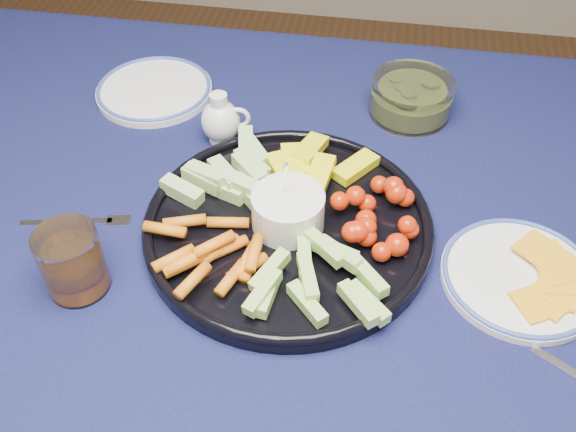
% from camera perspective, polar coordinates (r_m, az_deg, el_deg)
% --- Properties ---
extents(dining_table, '(1.67, 1.07, 0.75)m').
position_cam_1_polar(dining_table, '(0.90, -5.75, -6.05)').
color(dining_table, '#4F2C1A').
rests_on(dining_table, ground).
extents(crudite_platter, '(0.37, 0.37, 0.12)m').
position_cam_1_polar(crudite_platter, '(0.83, -0.17, -0.41)').
color(crudite_platter, black).
rests_on(crudite_platter, dining_table).
extents(creamer_pitcher, '(0.07, 0.06, 0.08)m').
position_cam_1_polar(creamer_pitcher, '(0.97, -5.96, 8.44)').
color(creamer_pitcher, white).
rests_on(creamer_pitcher, dining_table).
extents(pickle_bowl, '(0.13, 0.13, 0.06)m').
position_cam_1_polar(pickle_bowl, '(1.04, 10.87, 10.18)').
color(pickle_bowl, white).
rests_on(pickle_bowl, dining_table).
extents(cheese_plate, '(0.19, 0.19, 0.02)m').
position_cam_1_polar(cheese_plate, '(0.83, 19.98, -4.98)').
color(cheese_plate, white).
rests_on(cheese_plate, dining_table).
extents(juice_tumbler, '(0.07, 0.07, 0.09)m').
position_cam_1_polar(juice_tumbler, '(0.80, -18.54, -4.12)').
color(juice_tumbler, white).
rests_on(juice_tumbler, dining_table).
extents(fork_left, '(0.14, 0.04, 0.00)m').
position_cam_1_polar(fork_left, '(0.89, -17.60, -0.51)').
color(fork_left, white).
rests_on(fork_left, dining_table).
extents(side_plate_extra, '(0.19, 0.19, 0.02)m').
position_cam_1_polar(side_plate_extra, '(1.10, -11.80, 10.93)').
color(side_plate_extra, white).
rests_on(side_plate_extra, dining_table).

